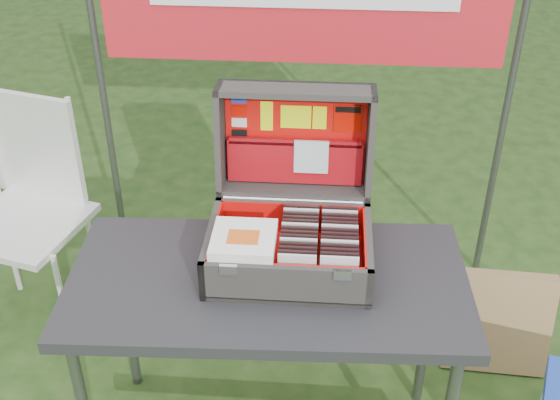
# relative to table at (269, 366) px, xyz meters

# --- Properties ---
(table) EXTENTS (1.23, 0.65, 0.76)m
(table) POSITION_rel_table_xyz_m (0.00, 0.00, 0.00)
(table) COLOR #242426
(table) RESTS_ON ground
(table_top) EXTENTS (1.23, 0.65, 0.04)m
(table_top) POSITION_rel_table_xyz_m (0.00, 0.00, 0.36)
(table_top) COLOR #242426
(table_top) RESTS_ON ground
(table_leg_bl) EXTENTS (0.04, 0.04, 0.72)m
(table_leg_bl) POSITION_rel_table_xyz_m (-0.54, 0.24, -0.02)
(table_leg_bl) COLOR #59595B
(table_leg_bl) RESTS_ON ground
(table_leg_br) EXTENTS (0.04, 0.04, 0.72)m
(table_leg_br) POSITION_rel_table_xyz_m (0.54, 0.24, -0.02)
(table_leg_br) COLOR #59595B
(table_leg_br) RESTS_ON ground
(suitcase) EXTENTS (0.49, 0.51, 0.48)m
(suitcase) POSITION_rel_table_xyz_m (0.06, 0.11, 0.62)
(suitcase) COLOR #3E3A37
(suitcase) RESTS_ON table
(suitcase_base_bottom) EXTENTS (0.49, 0.35, 0.02)m
(suitcase_base_bottom) POSITION_rel_table_xyz_m (0.06, 0.05, 0.39)
(suitcase_base_bottom) COLOR #3E3A37
(suitcase_base_bottom) RESTS_ON table_top
(suitcase_base_wall_front) EXTENTS (0.49, 0.02, 0.13)m
(suitcase_base_wall_front) POSITION_rel_table_xyz_m (0.06, -0.11, 0.44)
(suitcase_base_wall_front) COLOR #3E3A37
(suitcase_base_wall_front) RESTS_ON table_top
(suitcase_base_wall_back) EXTENTS (0.49, 0.02, 0.13)m
(suitcase_base_wall_back) POSITION_rel_table_xyz_m (0.06, 0.22, 0.44)
(suitcase_base_wall_back) COLOR #3E3A37
(suitcase_base_wall_back) RESTS_ON table_top
(suitcase_base_wall_left) EXTENTS (0.02, 0.35, 0.13)m
(suitcase_base_wall_left) POSITION_rel_table_xyz_m (-0.18, 0.05, 0.44)
(suitcase_base_wall_left) COLOR #3E3A37
(suitcase_base_wall_left) RESTS_ON table_top
(suitcase_base_wall_right) EXTENTS (0.02, 0.35, 0.13)m
(suitcase_base_wall_right) POSITION_rel_table_xyz_m (0.30, 0.05, 0.44)
(suitcase_base_wall_right) COLOR #3E3A37
(suitcase_base_wall_right) RESTS_ON table_top
(suitcase_liner_floor) EXTENTS (0.45, 0.31, 0.01)m
(suitcase_liner_floor) POSITION_rel_table_xyz_m (0.06, 0.05, 0.40)
(suitcase_liner_floor) COLOR #E80007
(suitcase_liner_floor) RESTS_ON suitcase_base_bottom
(suitcase_latch_left) EXTENTS (0.05, 0.01, 0.03)m
(suitcase_latch_left) POSITION_rel_table_xyz_m (-0.10, -0.12, 0.50)
(suitcase_latch_left) COLOR silver
(suitcase_latch_left) RESTS_ON suitcase_base_wall_front
(suitcase_latch_right) EXTENTS (0.05, 0.01, 0.03)m
(suitcase_latch_right) POSITION_rel_table_xyz_m (0.22, -0.12, 0.50)
(suitcase_latch_right) COLOR silver
(suitcase_latch_right) RESTS_ON suitcase_base_wall_front
(suitcase_hinge) EXTENTS (0.44, 0.02, 0.02)m
(suitcase_hinge) POSITION_rel_table_xyz_m (0.06, 0.23, 0.51)
(suitcase_hinge) COLOR silver
(suitcase_hinge) RESTS_ON suitcase_base_wall_back
(suitcase_lid_back) EXTENTS (0.49, 0.06, 0.35)m
(suitcase_lid_back) POSITION_rel_table_xyz_m (0.06, 0.37, 0.67)
(suitcase_lid_back) COLOR #3E3A37
(suitcase_lid_back) RESTS_ON suitcase_base_wall_back
(suitcase_lid_rim_far) EXTENTS (0.49, 0.13, 0.03)m
(suitcase_lid_rim_far) POSITION_rel_table_xyz_m (0.06, 0.33, 0.84)
(suitcase_lid_rim_far) COLOR #3E3A37
(suitcase_lid_rim_far) RESTS_ON suitcase_lid_back
(suitcase_lid_rim_near) EXTENTS (0.49, 0.13, 0.03)m
(suitcase_lid_rim_near) POSITION_rel_table_xyz_m (0.06, 0.30, 0.51)
(suitcase_lid_rim_near) COLOR #3E3A37
(suitcase_lid_rim_near) RESTS_ON suitcase_lid_back
(suitcase_lid_rim_left) EXTENTS (0.02, 0.17, 0.36)m
(suitcase_lid_rim_left) POSITION_rel_table_xyz_m (-0.18, 0.31, 0.68)
(suitcase_lid_rim_left) COLOR #3E3A37
(suitcase_lid_rim_left) RESTS_ON suitcase_lid_back
(suitcase_lid_rim_right) EXTENTS (0.02, 0.17, 0.36)m
(suitcase_lid_rim_right) POSITION_rel_table_xyz_m (0.30, 0.31, 0.68)
(suitcase_lid_rim_right) COLOR #3E3A37
(suitcase_lid_rim_right) RESTS_ON suitcase_lid_back
(suitcase_lid_liner) EXTENTS (0.45, 0.04, 0.31)m
(suitcase_lid_liner) POSITION_rel_table_xyz_m (0.06, 0.36, 0.67)
(suitcase_lid_liner) COLOR #E80007
(suitcase_lid_liner) RESTS_ON suitcase_lid_back
(suitcase_liner_wall_front) EXTENTS (0.45, 0.01, 0.11)m
(suitcase_liner_wall_front) POSITION_rel_table_xyz_m (0.06, -0.10, 0.45)
(suitcase_liner_wall_front) COLOR #E80007
(suitcase_liner_wall_front) RESTS_ON suitcase_base_bottom
(suitcase_liner_wall_back) EXTENTS (0.45, 0.01, 0.11)m
(suitcase_liner_wall_back) POSITION_rel_table_xyz_m (0.06, 0.21, 0.45)
(suitcase_liner_wall_back) COLOR #E80007
(suitcase_liner_wall_back) RESTS_ON suitcase_base_bottom
(suitcase_liner_wall_left) EXTENTS (0.01, 0.31, 0.11)m
(suitcase_liner_wall_left) POSITION_rel_table_xyz_m (-0.16, 0.05, 0.45)
(suitcase_liner_wall_left) COLOR #E80007
(suitcase_liner_wall_left) RESTS_ON suitcase_base_bottom
(suitcase_liner_wall_right) EXTENTS (0.01, 0.31, 0.11)m
(suitcase_liner_wall_right) POSITION_rel_table_xyz_m (0.28, 0.05, 0.45)
(suitcase_liner_wall_right) COLOR #E80007
(suitcase_liner_wall_right) RESTS_ON suitcase_base_bottom
(suitcase_lid_pocket) EXTENTS (0.43, 0.05, 0.14)m
(suitcase_lid_pocket) POSITION_rel_table_xyz_m (0.06, 0.33, 0.60)
(suitcase_lid_pocket) COLOR #9C0C13
(suitcase_lid_pocket) RESTS_ON suitcase_lid_liner
(suitcase_pocket_edge) EXTENTS (0.42, 0.02, 0.02)m
(suitcase_pocket_edge) POSITION_rel_table_xyz_m (0.06, 0.33, 0.67)
(suitcase_pocket_edge) COLOR #9C0C13
(suitcase_pocket_edge) RESTS_ON suitcase_lid_pocket
(suitcase_pocket_cd) EXTENTS (0.11, 0.02, 0.11)m
(suitcase_pocket_cd) POSITION_rel_table_xyz_m (0.11, 0.31, 0.62)
(suitcase_pocket_cd) COLOR silver
(suitcase_pocket_cd) RESTS_ON suitcase_lid_pocket
(lid_sticker_cc_a) EXTENTS (0.05, 0.01, 0.03)m
(lid_sticker_cc_a) POSITION_rel_table_xyz_m (-0.12, 0.36, 0.80)
(lid_sticker_cc_a) COLOR #1933B2
(lid_sticker_cc_a) RESTS_ON suitcase_lid_liner
(lid_sticker_cc_b) EXTENTS (0.05, 0.01, 0.03)m
(lid_sticker_cc_b) POSITION_rel_table_xyz_m (-0.12, 0.36, 0.76)
(lid_sticker_cc_b) COLOR #C70C00
(lid_sticker_cc_b) RESTS_ON suitcase_lid_liner
(lid_sticker_cc_c) EXTENTS (0.05, 0.01, 0.03)m
(lid_sticker_cc_c) POSITION_rel_table_xyz_m (-0.12, 0.36, 0.72)
(lid_sticker_cc_c) COLOR white
(lid_sticker_cc_c) RESTS_ON suitcase_lid_liner
(lid_sticker_cc_d) EXTENTS (0.05, 0.01, 0.03)m
(lid_sticker_cc_d) POSITION_rel_table_xyz_m (-0.12, 0.35, 0.68)
(lid_sticker_cc_d) COLOR black
(lid_sticker_cc_d) RESTS_ON suitcase_lid_liner
(lid_card_neon_tall) EXTENTS (0.04, 0.01, 0.10)m
(lid_card_neon_tall) POSITION_rel_table_xyz_m (-0.03, 0.36, 0.74)
(lid_card_neon_tall) COLOR #DFEC0C
(lid_card_neon_tall) RESTS_ON suitcase_lid_liner
(lid_card_neon_main) EXTENTS (0.10, 0.01, 0.07)m
(lid_card_neon_main) POSITION_rel_table_xyz_m (0.06, 0.36, 0.74)
(lid_card_neon_main) COLOR #DFEC0C
(lid_card_neon_main) RESTS_ON suitcase_lid_liner
(lid_card_neon_small) EXTENTS (0.04, 0.01, 0.07)m
(lid_card_neon_small) POSITION_rel_table_xyz_m (0.14, 0.36, 0.74)
(lid_card_neon_small) COLOR #DFEC0C
(lid_card_neon_small) RESTS_ON suitcase_lid_liner
(lid_sticker_band) EXTENTS (0.09, 0.01, 0.09)m
(lid_sticker_band) POSITION_rel_table_xyz_m (0.22, 0.36, 0.74)
(lid_sticker_band) COLOR #C70C00
(lid_sticker_band) RESTS_ON suitcase_lid_liner
(lid_sticker_band_bar) EXTENTS (0.08, 0.00, 0.02)m
(lid_sticker_band_bar) POSITION_rel_table_xyz_m (0.22, 0.36, 0.77)
(lid_sticker_band_bar) COLOR black
(lid_sticker_band_bar) RESTS_ON suitcase_lid_liner
(cd_left_0) EXTENTS (0.11, 0.01, 0.13)m
(cd_left_0) POSITION_rel_table_xyz_m (0.09, -0.08, 0.47)
(cd_left_0) COLOR silver
(cd_left_0) RESTS_ON suitcase_liner_floor
(cd_left_1) EXTENTS (0.11, 0.01, 0.13)m
(cd_left_1) POSITION_rel_table_xyz_m (0.09, -0.06, 0.47)
(cd_left_1) COLOR black
(cd_left_1) RESTS_ON suitcase_liner_floor
(cd_left_2) EXTENTS (0.11, 0.01, 0.13)m
(cd_left_2) POSITION_rel_table_xyz_m (0.09, -0.04, 0.47)
(cd_left_2) COLOR black
(cd_left_2) RESTS_ON suitcase_liner_floor
(cd_left_3) EXTENTS (0.11, 0.01, 0.13)m
(cd_left_3) POSITION_rel_table_xyz_m (0.09, -0.02, 0.47)
(cd_left_3) COLOR black
(cd_left_3) RESTS_ON suitcase_liner_floor
(cd_left_4) EXTENTS (0.11, 0.01, 0.13)m
(cd_left_4) POSITION_rel_table_xyz_m (0.09, -0.00, 0.47)
(cd_left_4) COLOR silver
(cd_left_4) RESTS_ON suitcase_liner_floor
(cd_left_5) EXTENTS (0.11, 0.01, 0.13)m
(cd_left_5) POSITION_rel_table_xyz_m (0.09, 0.02, 0.47)
(cd_left_5) COLOR black
(cd_left_5) RESTS_ON suitcase_liner_floor
(cd_left_6) EXTENTS (0.11, 0.01, 0.13)m
(cd_left_6) POSITION_rel_table_xyz_m (0.09, 0.04, 0.47)
(cd_left_6) COLOR black
(cd_left_6) RESTS_ON suitcase_liner_floor
(cd_left_7) EXTENTS (0.11, 0.01, 0.13)m
(cd_left_7) POSITION_rel_table_xyz_m (0.09, 0.06, 0.47)
(cd_left_7) COLOR black
(cd_left_7) RESTS_ON suitcase_liner_floor
(cd_left_8) EXTENTS (0.11, 0.01, 0.13)m
(cd_left_8) POSITION_rel_table_xyz_m (0.09, 0.08, 0.47)
(cd_left_8) COLOR silver
(cd_left_8) RESTS_ON suitcase_liner_floor
(cd_left_9) EXTENTS (0.11, 0.01, 0.13)m
(cd_left_9) POSITION_rel_table_xyz_m (0.09, 0.10, 0.47)
(cd_left_9) COLOR black
(cd_left_9) RESTS_ON suitcase_liner_floor
(cd_left_10) EXTENTS (0.11, 0.01, 0.13)m
(cd_left_10) POSITION_rel_table_xyz_m (0.09, 0.12, 0.47)
(cd_left_10) COLOR black
(cd_left_10) RESTS_ON suitcase_liner_floor
(cd_left_11) EXTENTS (0.11, 0.01, 0.13)m
(cd_left_11) POSITION_rel_table_xyz_m (0.09, 0.14, 0.47)
(cd_left_11) COLOR black
(cd_left_11) RESTS_ON suitcase_liner_floor
(cd_left_12) EXTENTS (0.11, 0.01, 0.13)m
(cd_left_12) POSITION_rel_table_xyz_m (0.09, 0.15, 0.47)
(cd_left_12) COLOR silver
(cd_left_12) RESTS_ON suitcase_liner_floor
(cd_left_13) EXTENTS (0.11, 0.01, 0.13)m
(cd_left_13) POSITION_rel_table_xyz_m (0.09, 0.17, 0.47)
(cd_left_13) COLOR black
(cd_left_13) RESTS_ON suitcase_liner_floor
(cd_right_0) EXTENTS (0.11, 0.01, 0.13)m
(cd_right_0) POSITION_rel_table_xyz_m (0.21, -0.08, 0.47)
(cd_right_0) COLOR silver
(cd_right_0) RESTS_ON suitcase_liner_floor
(cd_right_1) EXTENTS (0.11, 0.01, 0.13)m
(cd_right_1) POSITION_rel_table_xyz_m (0.21, -0.06, 0.47)
(cd_right_1) COLOR black
(cd_right_1) RESTS_ON suitcase_liner_floor
(cd_right_2) EXTENTS (0.11, 0.01, 0.13)m
(cd_right_2) POSITION_rel_table_xyz_m (0.21, -0.04, 0.47)
(cd_right_2) COLOR black
(cd_right_2) RESTS_ON suitcase_liner_floor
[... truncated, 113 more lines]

